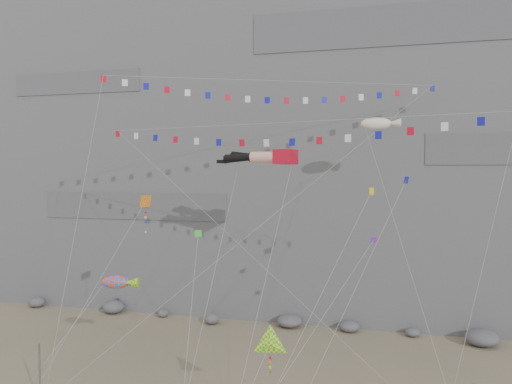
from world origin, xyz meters
TOP-DOWN VIEW (x-y plane):
  - cliff at (0.00, 32.00)m, footprint 80.00×28.00m
  - talus_boulders at (0.00, 17.00)m, footprint 60.00×3.00m
  - anchor_pole_left at (-13.06, -4.28)m, footprint 0.12×0.12m
  - legs_kite at (-0.50, 8.02)m, footprint 6.99×18.74m
  - flag_banner_upper at (0.16, 9.70)m, footprint 26.79×19.17m
  - flag_banner_lower at (1.50, 4.41)m, footprint 31.23×9.48m
  - harlequin_kite at (-8.76, 2.69)m, footprint 6.71×7.41m
  - fish_windsock at (-11.05, 2.15)m, footprint 6.20×6.84m
  - delta_kite at (2.69, -3.98)m, footprint 3.26×4.58m
  - blimp_windsock at (8.49, 12.06)m, footprint 7.41×15.73m
  - small_kite_a at (-2.84, 8.35)m, footprint 1.04×15.54m
  - small_kite_b at (8.26, 5.60)m, footprint 7.90×13.13m
  - small_kite_c at (-4.14, 1.98)m, footprint 2.84×9.70m
  - small_kite_d at (8.15, 7.07)m, footprint 7.28×15.01m
  - small_kite_e at (10.46, 2.05)m, footprint 7.63×7.83m

SIDE VIEW (x-z plane):
  - talus_boulders at x=0.00m, z-range 0.00..1.20m
  - anchor_pole_left at x=-13.06m, z-range 0.00..4.36m
  - delta_kite at x=2.69m, z-range 1.84..9.37m
  - fish_windsock at x=-11.05m, z-range 2.13..12.33m
  - small_kite_b at x=8.26m, z-range 1.38..19.44m
  - small_kite_c at x=-4.14m, z-range 3.79..18.37m
  - harlequin_kite at x=-8.76m, z-range 5.52..21.50m
  - small_kite_d at x=8.15m, z-range 3.46..24.72m
  - small_kite_e at x=10.46m, z-range 5.81..24.09m
  - small_kite_a at x=-2.84m, z-range 5.20..27.81m
  - legs_kite at x=-0.50m, z-range 5.10..28.98m
  - flag_banner_lower at x=1.50m, z-range 7.90..31.12m
  - blimp_windsock at x=8.49m, z-range 7.24..32.68m
  - flag_banner_upper at x=0.16m, z-range 8.49..38.75m
  - cliff at x=0.00m, z-range 0.00..50.00m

